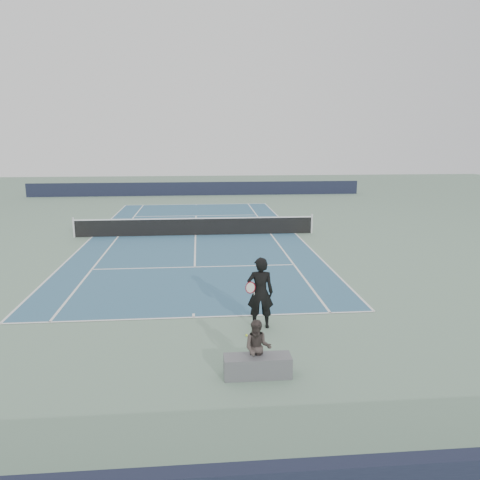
{
  "coord_description": "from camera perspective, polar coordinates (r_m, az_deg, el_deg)",
  "views": [
    {
      "loc": [
        0.23,
        -24.9,
        5.2
      ],
      "look_at": [
        1.86,
        -6.36,
        1.1
      ],
      "focal_mm": 35.0,
      "sensor_mm": 36.0,
      "label": 1
    }
  ],
  "objects": [
    {
      "name": "spectator_bench",
      "position": [
        10.63,
        2.16,
        -14.02
      ],
      "size": [
        1.56,
        0.76,
        1.31
      ],
      "color": "#5C5D61",
      "rests_on": "ground"
    },
    {
      "name": "tennis_ball",
      "position": [
        12.73,
        0.8,
        -11.53
      ],
      "size": [
        0.07,
        0.07,
        0.07
      ],
      "primitive_type": "sphere",
      "color": "#C0DC2D",
      "rests_on": "ground"
    },
    {
      "name": "court_surface",
      "position": [
        25.44,
        -5.45,
        0.59
      ],
      "size": [
        10.97,
        23.77,
        0.01
      ],
      "primitive_type": "cube",
      "color": "#345F7C",
      "rests_on": "ground"
    },
    {
      "name": "tennis_net",
      "position": [
        25.34,
        -5.47,
        1.69
      ],
      "size": [
        12.9,
        0.1,
        1.07
      ],
      "color": "silver",
      "rests_on": "ground"
    },
    {
      "name": "ground",
      "position": [
        25.44,
        -5.45,
        0.58
      ],
      "size": [
        80.0,
        80.0,
        0.0
      ],
      "primitive_type": "plane",
      "color": "slate"
    },
    {
      "name": "windscreen_far",
      "position": [
        43.03,
        -5.35,
        6.24
      ],
      "size": [
        30.0,
        0.25,
        1.2
      ],
      "primitive_type": "cube",
      "color": "black",
      "rests_on": "ground"
    },
    {
      "name": "tennis_player",
      "position": [
        12.98,
        2.48,
        -6.43
      ],
      "size": [
        0.85,
        0.61,
        2.02
      ],
      "color": "black",
      "rests_on": "ground"
    }
  ]
}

